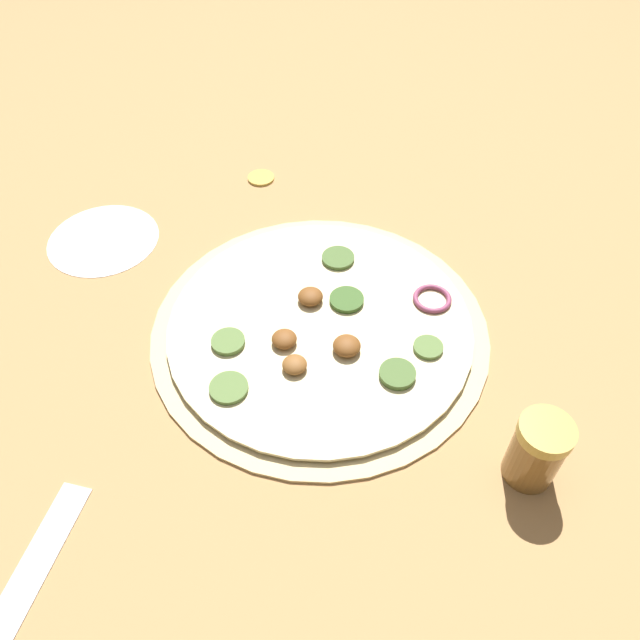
# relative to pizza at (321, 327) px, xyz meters

# --- Properties ---
(ground_plane) EXTENTS (3.00, 3.00, 0.00)m
(ground_plane) POSITION_rel_pizza_xyz_m (-0.00, -0.00, -0.01)
(ground_plane) COLOR tan
(pizza) EXTENTS (0.38, 0.38, 0.03)m
(pizza) POSITION_rel_pizza_xyz_m (0.00, 0.00, 0.00)
(pizza) COLOR beige
(pizza) RESTS_ON ground_plane
(spice_jar) EXTENTS (0.05, 0.05, 0.08)m
(spice_jar) POSITION_rel_pizza_xyz_m (0.26, 0.00, 0.03)
(spice_jar) COLOR olive
(spice_jar) RESTS_ON ground_plane
(loose_cap) EXTENTS (0.04, 0.04, 0.01)m
(loose_cap) POSITION_rel_pizza_xyz_m (-0.26, 0.16, -0.00)
(loose_cap) COLOR gold
(loose_cap) RESTS_ON ground_plane
(flour_patch) EXTENTS (0.14, 0.14, 0.00)m
(flour_patch) POSITION_rel_pizza_xyz_m (-0.31, -0.07, -0.01)
(flour_patch) COLOR white
(flour_patch) RESTS_ON ground_plane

